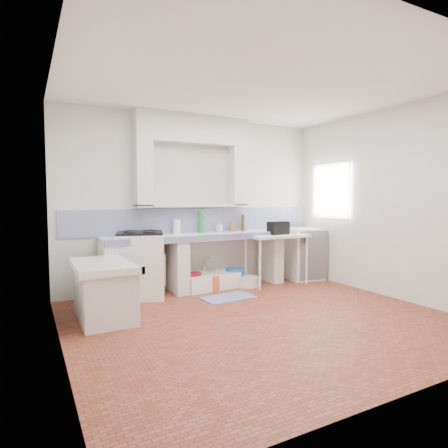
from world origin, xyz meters
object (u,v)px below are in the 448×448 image
stove (140,266)px  fridge (303,253)px  sink (209,281)px  side_table (276,259)px

stove → fridge: bearing=14.5°
stove → fridge: 2.98m
stove → fridge: (2.98, -0.11, -0.01)m
sink → stove: bearing=174.9°
sink → side_table: (1.15, -0.26, 0.32)m
stove → sink: 1.20m
side_table → fridge: (0.68, 0.12, 0.04)m
side_table → stove: bearing=176.8°
stove → side_table: bearing=10.8°
side_table → fridge: bearing=12.9°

